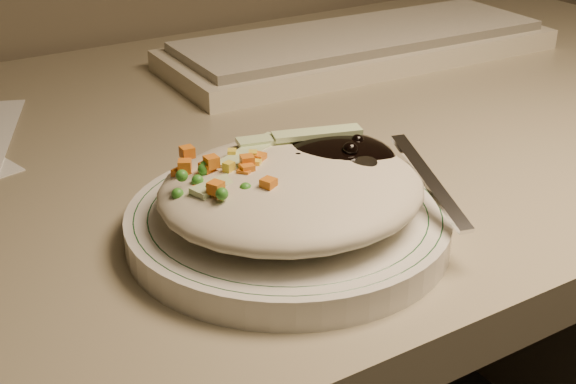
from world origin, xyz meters
TOP-DOWN VIEW (x-y plane):
  - desk at (0.00, 1.38)m, footprint 1.40×0.70m
  - plate at (-0.07, 1.18)m, footprint 0.23×0.23m
  - plate_rim at (-0.07, 1.18)m, footprint 0.22×0.22m
  - meal at (-0.06, 1.18)m, footprint 0.21×0.19m
  - keyboard at (0.25, 1.51)m, footprint 0.49×0.19m

SIDE VIEW (x-z plane):
  - desk at x=0.00m, z-range 0.17..0.91m
  - plate at x=-0.07m, z-range 0.74..0.76m
  - keyboard at x=0.25m, z-range 0.74..0.77m
  - plate_rim at x=-0.07m, z-range 0.76..0.76m
  - meal at x=-0.06m, z-range 0.76..0.81m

